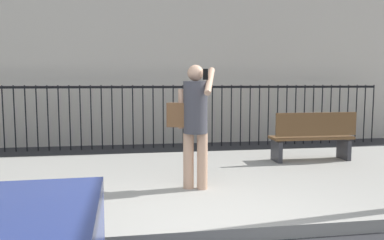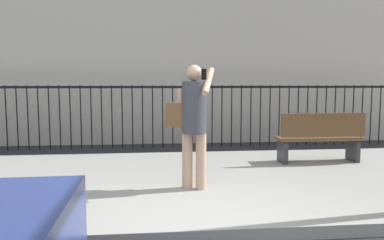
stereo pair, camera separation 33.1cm
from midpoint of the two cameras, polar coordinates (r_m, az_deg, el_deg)
The scene contains 4 objects.
sidewalk at distance 6.10m, azimuth -0.80°, elevation -9.39°, with size 28.00×4.40×0.15m, color #9E9B93.
iron_fence at distance 9.60m, azimuth -2.72°, elevation 1.85°, with size 12.03×0.04×1.60m.
pedestrian_on_phone at distance 5.29m, azimuth 1.85°, elevation 0.41°, with size 0.72×0.54×1.76m.
street_bench at distance 7.55m, azimuth 20.07°, elevation -2.36°, with size 1.60×0.45×0.95m.
Camera 2 is at (-0.34, -3.69, 1.66)m, focal length 35.20 mm.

